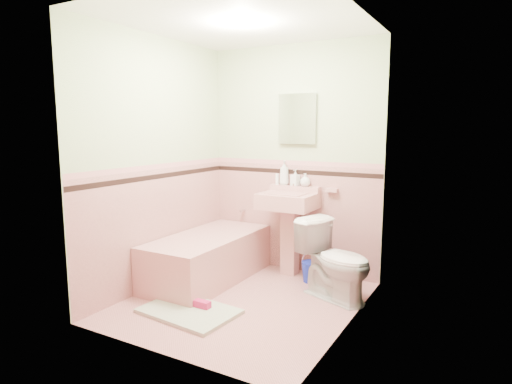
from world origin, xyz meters
The scene contains 32 objects.
floor centered at (0.00, 0.00, 0.00)m, with size 2.20×2.20×0.00m, color tan.
ceiling centered at (0.00, 0.00, 2.50)m, with size 2.20×2.20×0.00m, color white.
wall_back centered at (0.00, 1.10, 1.25)m, with size 2.50×2.50×0.00m, color beige.
wall_front centered at (0.00, -1.10, 1.25)m, with size 2.50×2.50×0.00m, color beige.
wall_left centered at (-1.00, 0.00, 1.25)m, with size 2.50×2.50×0.00m, color beige.
wall_right centered at (1.00, 0.00, 1.25)m, with size 2.50×2.50×0.00m, color beige.
wainscot_back centered at (0.00, 1.09, 0.60)m, with size 2.00×2.00×0.00m, color tan.
wainscot_front centered at (0.00, -1.09, 0.60)m, with size 2.00×2.00×0.00m, color tan.
wainscot_left centered at (-0.99, 0.00, 0.60)m, with size 2.20×2.20×0.00m, color tan.
wainscot_right centered at (0.99, 0.00, 0.60)m, with size 2.20×2.20×0.00m, color tan.
accent_back centered at (0.00, 1.08, 1.12)m, with size 2.00×2.00×0.00m, color black.
accent_front centered at (0.00, -1.08, 1.12)m, with size 2.00×2.00×0.00m, color black.
accent_left centered at (-0.98, 0.00, 1.12)m, with size 2.20×2.20×0.00m, color black.
accent_right centered at (0.98, 0.00, 1.12)m, with size 2.20×2.20×0.00m, color black.
cap_back centered at (0.00, 1.08, 1.22)m, with size 2.00×2.00×0.00m, color tan.
cap_front centered at (0.00, -1.08, 1.22)m, with size 2.00×2.00×0.00m, color tan.
cap_left centered at (-0.98, 0.00, 1.22)m, with size 2.20×2.20×0.00m, color tan.
cap_right centered at (0.98, 0.00, 1.22)m, with size 2.20×2.20×0.00m, color tan.
bathtub centered at (-0.63, 0.33, 0.23)m, with size 0.70×1.50×0.45m, color tan.
tub_faucet centered at (-0.63, 1.05, 0.63)m, with size 0.04×0.04×0.12m, color silver.
sink centered at (0.05, 0.86, 0.46)m, with size 0.58×0.48×0.91m, color tan, non-canonical shape.
sink_faucet centered at (0.05, 1.00, 0.95)m, with size 0.02×0.02×0.10m, color silver.
medicine_cabinet centered at (0.05, 1.07, 1.70)m, with size 0.43×0.04×0.54m, color white.
soap_dish centered at (0.47, 1.06, 0.95)m, with size 0.12×0.07×0.04m, color tan.
soap_bottle_left centered at (-0.08, 1.04, 1.11)m, with size 0.10×0.10×0.27m, color #B2B2B2.
soap_bottle_mid centered at (0.05, 1.04, 1.06)m, with size 0.08×0.08×0.18m, color #B2B2B2.
soap_bottle_right centered at (0.17, 1.04, 1.04)m, with size 0.11×0.11×0.14m, color #B2B2B2.
tube centered at (-0.17, 1.04, 1.03)m, with size 0.04×0.04×0.12m, color white.
toilet centered at (0.72, 0.49, 0.37)m, with size 0.42×0.73×0.74m, color white.
bucket centered at (0.36, 0.80, 0.11)m, with size 0.21×0.21×0.21m, color #1123A7, non-canonical shape.
bath_mat centered at (-0.28, -0.45, 0.02)m, with size 0.81×0.54×0.03m, color #9CAB8F.
shoe centered at (-0.20, -0.36, 0.06)m, with size 0.15×0.07×0.06m, color #BF1E59.
Camera 1 is at (1.99, -3.29, 1.61)m, focal length 30.39 mm.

